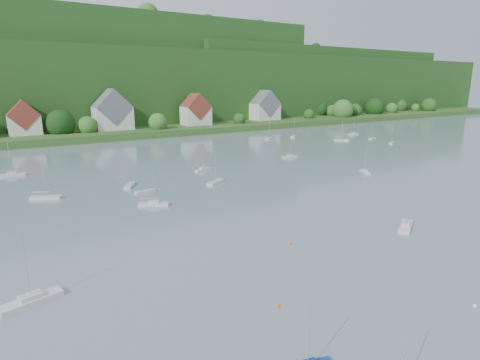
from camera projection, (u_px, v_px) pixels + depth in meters
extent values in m
cube|color=#2A4E1D|center=(96.00, 131.00, 183.16)|extent=(600.00, 60.00, 3.00)
cube|color=#183A12|center=(66.00, 88.00, 240.30)|extent=(620.00, 160.00, 40.00)
cube|color=#183A12|center=(83.00, 75.00, 239.40)|extent=(240.00, 130.00, 60.00)
cube|color=#183A12|center=(289.00, 84.00, 305.82)|extent=(200.00, 110.00, 48.00)
sphere|color=#214615|center=(400.00, 106.00, 291.89)|extent=(10.24, 10.24, 10.24)
sphere|color=#2C6324|center=(343.00, 110.00, 238.44)|extent=(12.88, 12.88, 12.88)
sphere|color=black|center=(320.00, 110.00, 252.08)|extent=(10.46, 10.46, 10.46)
sphere|color=#214615|center=(309.00, 115.00, 230.90)|extent=(6.45, 6.45, 6.45)
sphere|color=#2C6324|center=(415.00, 108.00, 291.55)|extent=(6.37, 6.37, 6.37)
sphere|color=black|center=(338.00, 109.00, 255.35)|extent=(10.68, 10.68, 10.68)
sphere|color=black|center=(374.00, 107.00, 262.29)|extent=(12.85, 12.85, 12.85)
sphere|color=#2C6324|center=(88.00, 126.00, 165.40)|extent=(8.19, 8.19, 8.19)
sphere|color=#2C6324|center=(345.00, 110.00, 253.37)|extent=(10.50, 10.50, 10.50)
sphere|color=black|center=(350.00, 111.00, 247.95)|extent=(8.05, 8.05, 8.05)
sphere|color=#2C6324|center=(194.00, 116.00, 199.47)|extent=(12.16, 12.16, 12.16)
sphere|color=#2C6324|center=(158.00, 123.00, 177.46)|extent=(8.73, 8.73, 8.73)
sphere|color=#214615|center=(392.00, 109.00, 274.48)|extent=(7.74, 7.74, 7.74)
sphere|color=#214615|center=(355.00, 111.00, 252.63)|extent=(8.84, 8.84, 8.84)
sphere|color=#214615|center=(429.00, 106.00, 290.49)|extent=(11.28, 11.28, 11.28)
sphere|color=#214615|center=(239.00, 119.00, 202.21)|extent=(6.24, 6.24, 6.24)
sphere|color=black|center=(259.00, 115.00, 223.74)|extent=(8.16, 8.16, 8.16)
sphere|color=#2C6324|center=(332.00, 111.00, 250.44)|extent=(8.09, 8.09, 8.09)
sphere|color=#2C6324|center=(391.00, 109.00, 273.30)|extent=(8.14, 8.14, 8.14)
sphere|color=black|center=(60.00, 124.00, 161.88)|extent=(11.92, 11.92, 11.92)
sphere|color=#214615|center=(135.00, 20.00, 234.45)|extent=(12.83, 12.83, 12.83)
sphere|color=#214615|center=(60.00, 20.00, 234.91)|extent=(12.73, 12.73, 12.73)
sphere|color=#214615|center=(208.00, 24.00, 248.51)|extent=(11.50, 11.50, 11.50)
sphere|color=#214615|center=(157.00, 26.00, 261.63)|extent=(14.65, 14.65, 14.65)
sphere|color=#2C6324|center=(148.00, 14.00, 214.86)|extent=(11.95, 11.95, 11.95)
sphere|color=#214615|center=(260.00, 27.00, 262.26)|extent=(9.76, 9.76, 9.76)
sphere|color=black|center=(61.00, 11.00, 202.88)|extent=(8.21, 8.21, 8.21)
sphere|color=#2C6324|center=(15.00, 13.00, 212.29)|extent=(12.24, 12.24, 12.24)
sphere|color=#2C6324|center=(250.00, 28.00, 263.37)|extent=(9.00, 9.00, 9.00)
sphere|color=#214615|center=(222.00, 29.00, 268.78)|extent=(8.03, 8.03, 8.03)
sphere|color=#2C6324|center=(304.00, 51.00, 310.88)|extent=(9.52, 9.52, 9.52)
sphere|color=#2C6324|center=(353.00, 54.00, 340.61)|extent=(9.12, 9.12, 9.12)
sphere|color=#2C6324|center=(221.00, 45.00, 271.44)|extent=(14.97, 14.97, 14.97)
sphere|color=black|center=(316.00, 48.00, 279.17)|extent=(7.52, 7.52, 7.52)
sphere|color=#214615|center=(194.00, 45.00, 258.34)|extent=(9.78, 9.78, 9.78)
sphere|color=#214615|center=(247.00, 47.00, 278.46)|extent=(12.02, 12.02, 12.02)
sphere|color=black|center=(283.00, 46.00, 272.51)|extent=(11.57, 11.57, 11.57)
sphere|color=#214615|center=(277.00, 43.00, 253.57)|extent=(12.65, 12.65, 12.65)
sphere|color=#2C6324|center=(295.00, 47.00, 268.80)|extent=(8.28, 8.28, 8.28)
sphere|color=black|center=(291.00, 52.00, 311.39)|extent=(7.47, 7.47, 7.47)
sphere|color=#2C6324|center=(227.00, 45.00, 261.83)|extent=(9.48, 9.48, 9.48)
sphere|color=black|center=(305.00, 61.00, 329.58)|extent=(8.43, 8.43, 8.43)
sphere|color=black|center=(321.00, 58.00, 303.76)|extent=(13.54, 13.54, 13.54)
sphere|color=black|center=(247.00, 55.00, 277.33)|extent=(15.08, 15.08, 15.08)
sphere|color=#2C6324|center=(224.00, 55.00, 284.88)|extent=(15.99, 15.99, 15.99)
sphere|color=black|center=(56.00, 49.00, 230.56)|extent=(15.72, 15.72, 15.72)
sphere|color=#2C6324|center=(307.00, 62.00, 369.15)|extent=(14.17, 14.17, 14.17)
sphere|color=#214615|center=(83.00, 51.00, 234.78)|extent=(10.54, 10.54, 10.54)
sphere|color=black|center=(376.00, 59.00, 321.25)|extent=(14.14, 14.14, 14.14)
cube|color=#BCB9AC|center=(24.00, 125.00, 157.32)|extent=(12.00, 9.00, 8.00)
cube|color=brown|center=(23.00, 115.00, 156.35)|extent=(12.00, 9.36, 12.00)
cube|color=#BCB9AC|center=(113.00, 118.00, 174.29)|extent=(16.00, 11.00, 10.00)
cube|color=slate|center=(112.00, 107.00, 173.08)|extent=(16.00, 11.44, 16.00)
cube|color=#BCB9AC|center=(196.00, 116.00, 193.38)|extent=(13.00, 10.00, 9.00)
cube|color=brown|center=(196.00, 107.00, 192.29)|extent=(13.00, 10.40, 13.00)
cube|color=#BCB9AC|center=(265.00, 112.00, 219.86)|extent=(15.00, 10.00, 9.00)
cube|color=slate|center=(265.00, 104.00, 218.77)|extent=(15.00, 10.40, 15.00)
cylinder|color=silver|center=(309.00, 336.00, 31.83)|extent=(0.10, 0.10, 5.94)
cylinder|color=silver|center=(300.00, 360.00, 32.10)|extent=(2.57, 0.62, 0.08)
cube|color=silver|center=(406.00, 226.00, 64.81)|extent=(6.27, 4.60, 0.62)
cube|color=silver|center=(406.00, 223.00, 64.67)|extent=(2.50, 2.14, 0.50)
cylinder|color=silver|center=(409.00, 202.00, 63.78)|extent=(0.10, 0.10, 7.78)
cylinder|color=silver|center=(406.00, 221.00, 63.71)|extent=(3.01, 1.76, 0.08)
cube|color=silver|center=(31.00, 301.00, 42.69)|extent=(6.59, 3.31, 0.63)
cube|color=silver|center=(31.00, 296.00, 42.56)|extent=(2.46, 1.76, 0.50)
cylinder|color=silver|center=(26.00, 265.00, 41.65)|extent=(0.10, 0.10, 7.93)
cylinder|color=silver|center=(20.00, 294.00, 41.73)|extent=(3.40, 0.95, 0.08)
sphere|color=orange|center=(277.00, 307.00, 42.19)|extent=(0.47, 0.47, 0.47)
sphere|color=white|center=(475.00, 307.00, 42.19)|extent=(0.41, 0.41, 0.41)
sphere|color=orange|center=(289.00, 244.00, 58.70)|extent=(0.43, 0.43, 0.43)
cube|color=silver|center=(353.00, 134.00, 180.80)|extent=(5.76, 1.78, 0.57)
cube|color=silver|center=(354.00, 133.00, 180.67)|extent=(2.03, 1.18, 0.50)
cylinder|color=silver|center=(354.00, 126.00, 179.86)|extent=(0.10, 0.10, 7.14)
cylinder|color=silver|center=(352.00, 132.00, 180.05)|extent=(3.14, 0.18, 0.08)
cube|color=silver|center=(216.00, 182.00, 93.87)|extent=(5.91, 4.57, 0.59)
cylinder|color=silver|center=(215.00, 166.00, 92.90)|extent=(0.10, 0.10, 7.42)
cylinder|color=silver|center=(214.00, 178.00, 92.80)|extent=(2.80, 1.81, 0.08)
cube|color=silver|center=(372.00, 138.00, 167.92)|extent=(4.94, 2.67, 0.48)
cylinder|color=silver|center=(373.00, 131.00, 167.14)|extent=(0.10, 0.10, 5.95)
cylinder|color=silver|center=(372.00, 136.00, 167.12)|extent=(2.52, 0.85, 0.08)
cube|color=silver|center=(12.00, 175.00, 100.97)|extent=(6.61, 2.53, 0.65)
cube|color=silver|center=(12.00, 173.00, 100.83)|extent=(2.39, 1.51, 0.50)
cylinder|color=silver|center=(9.00, 158.00, 99.91)|extent=(0.10, 0.10, 8.06)
cylinder|color=silver|center=(7.00, 171.00, 100.27)|extent=(3.53, 0.48, 0.08)
cube|color=silver|center=(294.00, 136.00, 173.19)|extent=(5.79, 5.27, 0.61)
cylinder|color=silver|center=(294.00, 127.00, 172.18)|extent=(0.10, 0.10, 7.67)
cylinder|color=silver|center=(293.00, 134.00, 172.04)|extent=(2.63, 2.24, 0.08)
cube|color=silver|center=(365.00, 172.00, 104.58)|extent=(3.29, 4.78, 0.47)
cube|color=silver|center=(365.00, 170.00, 104.46)|extent=(1.56, 1.88, 0.50)
cylinder|color=silver|center=(366.00, 160.00, 103.81)|extent=(0.10, 0.10, 5.86)
cylinder|color=silver|center=(366.00, 168.00, 103.62)|extent=(1.24, 2.34, 0.08)
cube|color=silver|center=(145.00, 191.00, 86.05)|extent=(4.81, 2.17, 0.46)
cylinder|color=silver|center=(144.00, 177.00, 85.29)|extent=(0.10, 0.10, 5.81)
cylinder|color=silver|center=(142.00, 187.00, 85.32)|extent=(2.52, 0.57, 0.08)
cube|color=silver|center=(130.00, 185.00, 90.83)|extent=(4.15, 5.62, 0.56)
cylinder|color=silver|center=(129.00, 170.00, 89.91)|extent=(0.10, 0.10, 6.98)
cylinder|color=silver|center=(129.00, 181.00, 89.73)|extent=(1.61, 2.70, 0.08)
cube|color=silver|center=(203.00, 170.00, 107.09)|extent=(5.32, 2.86, 0.51)
cube|color=silver|center=(203.00, 168.00, 106.96)|extent=(2.01, 1.48, 0.50)
cylinder|color=silver|center=(203.00, 157.00, 106.24)|extent=(0.10, 0.10, 6.41)
cylinder|color=silver|center=(201.00, 166.00, 106.24)|extent=(2.72, 0.90, 0.08)
cube|color=silver|center=(46.00, 197.00, 81.15)|extent=(6.23, 4.27, 0.61)
cylinder|color=silver|center=(43.00, 178.00, 80.15)|extent=(0.10, 0.10, 7.64)
cylinder|color=silver|center=(40.00, 192.00, 80.78)|extent=(3.04, 1.58, 0.08)
cube|color=silver|center=(154.00, 204.00, 76.71)|extent=(5.91, 4.30, 0.59)
cube|color=silver|center=(154.00, 202.00, 76.58)|extent=(2.35, 2.00, 0.50)
cylinder|color=silver|center=(153.00, 185.00, 75.75)|extent=(0.10, 0.10, 7.32)
cylinder|color=silver|center=(149.00, 198.00, 76.38)|extent=(2.85, 1.65, 0.08)
cube|color=silver|center=(269.00, 139.00, 166.62)|extent=(5.73, 4.22, 0.57)
cylinder|color=silver|center=(269.00, 130.00, 165.69)|extent=(0.10, 0.10, 7.12)
cylinder|color=silver|center=(268.00, 136.00, 165.60)|extent=(2.75, 1.63, 0.08)
cube|color=silver|center=(341.00, 140.00, 162.20)|extent=(5.48, 5.41, 0.60)
cylinder|color=silver|center=(342.00, 130.00, 161.21)|extent=(0.10, 0.10, 7.52)
cylinder|color=silver|center=(339.00, 137.00, 162.10)|extent=(2.43, 2.37, 0.08)
cube|color=silver|center=(290.00, 157.00, 125.78)|extent=(5.29, 1.87, 0.52)
cube|color=silver|center=(290.00, 155.00, 125.66)|extent=(1.89, 1.16, 0.50)
cylinder|color=silver|center=(290.00, 146.00, 124.93)|extent=(0.10, 0.10, 6.48)
cylinder|color=silver|center=(288.00, 153.00, 125.15)|extent=(2.85, 0.31, 0.08)
cube|color=silver|center=(392.00, 143.00, 155.12)|extent=(5.08, 3.54, 0.50)
cylinder|color=silver|center=(392.00, 134.00, 154.30)|extent=(0.10, 0.10, 6.25)
cylinder|color=silver|center=(392.00, 140.00, 154.22)|extent=(2.48, 1.34, 0.08)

